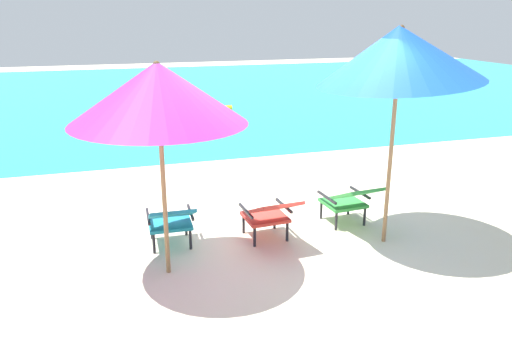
{
  "coord_description": "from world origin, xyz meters",
  "views": [
    {
      "loc": [
        -1.84,
        -5.7,
        2.77
      ],
      "look_at": [
        0.0,
        0.41,
        0.75
      ],
      "focal_mm": 34.99,
      "sensor_mm": 36.0,
      "label": 1
    }
  ],
  "objects_px": {
    "beach_umbrella_right": "(399,54)",
    "lounge_chair_left": "(171,219)",
    "beach_umbrella_left": "(158,93)",
    "lounge_chair_center": "(270,213)",
    "lounge_chair_right": "(350,199)",
    "swim_buoy": "(205,110)"
  },
  "relations": [
    {
      "from": "lounge_chair_left",
      "to": "beach_umbrella_right",
      "type": "xyz_separation_m",
      "value": [
        2.6,
        -0.53,
        1.92
      ]
    },
    {
      "from": "swim_buoy",
      "to": "lounge_chair_left",
      "type": "bearing_deg",
      "value": -103.78
    },
    {
      "from": "lounge_chair_center",
      "to": "beach_umbrella_right",
      "type": "height_order",
      "value": "beach_umbrella_right"
    },
    {
      "from": "beach_umbrella_left",
      "to": "lounge_chair_left",
      "type": "bearing_deg",
      "value": 77.77
    },
    {
      "from": "lounge_chair_left",
      "to": "lounge_chair_right",
      "type": "xyz_separation_m",
      "value": [
        2.39,
        0.0,
        0.0
      ]
    },
    {
      "from": "beach_umbrella_left",
      "to": "beach_umbrella_right",
      "type": "relative_size",
      "value": 0.88
    },
    {
      "from": "lounge_chair_right",
      "to": "beach_umbrella_left",
      "type": "bearing_deg",
      "value": -167.83
    },
    {
      "from": "lounge_chair_left",
      "to": "lounge_chair_right",
      "type": "distance_m",
      "value": 2.39
    },
    {
      "from": "swim_buoy",
      "to": "lounge_chair_left",
      "type": "xyz_separation_m",
      "value": [
        -2.09,
        -8.53,
        0.31
      ]
    },
    {
      "from": "swim_buoy",
      "to": "lounge_chair_center",
      "type": "xyz_separation_m",
      "value": [
        -0.88,
        -8.68,
        0.31
      ]
    },
    {
      "from": "lounge_chair_right",
      "to": "beach_umbrella_left",
      "type": "relative_size",
      "value": 0.38
    },
    {
      "from": "lounge_chair_right",
      "to": "beach_umbrella_right",
      "type": "bearing_deg",
      "value": -67.62
    },
    {
      "from": "beach_umbrella_left",
      "to": "beach_umbrella_right",
      "type": "distance_m",
      "value": 2.74
    },
    {
      "from": "beach_umbrella_right",
      "to": "beach_umbrella_left",
      "type": "bearing_deg",
      "value": -179.87
    },
    {
      "from": "lounge_chair_center",
      "to": "lounge_chair_right",
      "type": "distance_m",
      "value": 1.19
    },
    {
      "from": "lounge_chair_right",
      "to": "beach_umbrella_right",
      "type": "relative_size",
      "value": 0.34
    },
    {
      "from": "lounge_chair_center",
      "to": "beach_umbrella_right",
      "type": "bearing_deg",
      "value": -15.18
    },
    {
      "from": "lounge_chair_center",
      "to": "beach_umbrella_right",
      "type": "relative_size",
      "value": 0.33
    },
    {
      "from": "beach_umbrella_right",
      "to": "lounge_chair_left",
      "type": "bearing_deg",
      "value": 168.5
    },
    {
      "from": "beach_umbrella_left",
      "to": "beach_umbrella_right",
      "type": "xyz_separation_m",
      "value": [
        2.72,
        0.01,
        0.32
      ]
    },
    {
      "from": "swim_buoy",
      "to": "lounge_chair_center",
      "type": "distance_m",
      "value": 8.73
    },
    {
      "from": "lounge_chair_left",
      "to": "beach_umbrella_right",
      "type": "bearing_deg",
      "value": -11.5
    }
  ]
}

